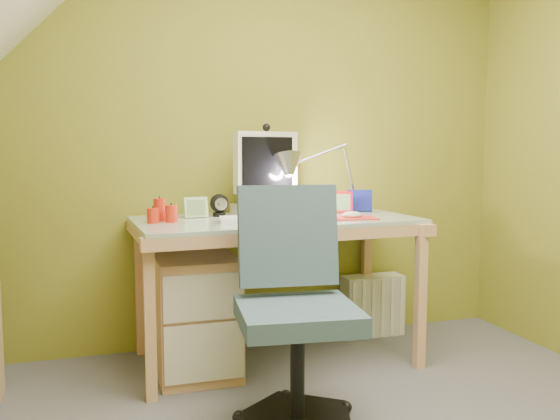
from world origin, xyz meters
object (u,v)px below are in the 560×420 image
object	(u,v)px
desk_lamp	(341,163)
task_chair	(298,311)
monitor	(266,167)
radiator	(372,305)
desk	(275,290)

from	to	relation	value
desk_lamp	task_chair	size ratio (longest dim) A/B	0.58
monitor	radiator	xyz separation A→B (m)	(0.70, 0.07, -0.86)
desk	desk_lamp	bearing A→B (deg)	18.37
desk	monitor	bearing A→B (deg)	86.57
task_chair	radiator	size ratio (longest dim) A/B	2.64
desk_lamp	radiator	size ratio (longest dim) A/B	1.52
task_chair	radiator	xyz separation A→B (m)	(0.83, 1.01, -0.30)
desk	monitor	xyz separation A→B (m)	(-0.00, 0.18, 0.66)
monitor	desk_lamp	xyz separation A→B (m)	(0.45, 0.00, 0.02)
desk	task_chair	world-z (taller)	task_chair
monitor	desk_lamp	world-z (taller)	desk_lamp
monitor	radiator	distance (m)	1.11
monitor	radiator	size ratio (longest dim) A/B	1.43
desk_lamp	radiator	world-z (taller)	desk_lamp
desk	desk_lamp	world-z (taller)	desk_lamp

